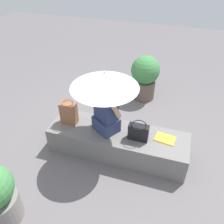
{
  "coord_description": "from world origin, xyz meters",
  "views": [
    {
      "loc": [
        -0.69,
        2.47,
        2.7
      ],
      "look_at": [
        0.09,
        -0.0,
        0.76
      ],
      "focal_mm": 37.18,
      "sensor_mm": 36.0,
      "label": 1
    }
  ],
  "objects_px": {
    "person_seated": "(106,109)",
    "magazine": "(165,139)",
    "handbag_black": "(69,113)",
    "parasol": "(104,80)",
    "tote_bag_canvas": "(138,132)",
    "planter_far": "(145,76)"
  },
  "relations": [
    {
      "from": "magazine",
      "to": "handbag_black",
      "type": "bearing_deg",
      "value": 11.15
    },
    {
      "from": "parasol",
      "to": "tote_bag_canvas",
      "type": "relative_size",
      "value": 3.58
    },
    {
      "from": "person_seated",
      "to": "parasol",
      "type": "bearing_deg",
      "value": 101.78
    },
    {
      "from": "tote_bag_canvas",
      "to": "magazine",
      "type": "bearing_deg",
      "value": -162.76
    },
    {
      "from": "handbag_black",
      "to": "magazine",
      "type": "height_order",
      "value": "handbag_black"
    },
    {
      "from": "tote_bag_canvas",
      "to": "handbag_black",
      "type": "bearing_deg",
      "value": -2.35
    },
    {
      "from": "person_seated",
      "to": "handbag_black",
      "type": "bearing_deg",
      "value": 1.14
    },
    {
      "from": "parasol",
      "to": "handbag_black",
      "type": "distance_m",
      "value": 0.93
    },
    {
      "from": "handbag_black",
      "to": "magazine",
      "type": "bearing_deg",
      "value": -177.22
    },
    {
      "from": "person_seated",
      "to": "planter_far",
      "type": "distance_m",
      "value": 1.72
    },
    {
      "from": "person_seated",
      "to": "handbag_black",
      "type": "distance_m",
      "value": 0.63
    },
    {
      "from": "person_seated",
      "to": "tote_bag_canvas",
      "type": "distance_m",
      "value": 0.56
    },
    {
      "from": "parasol",
      "to": "magazine",
      "type": "relative_size",
      "value": 3.62
    },
    {
      "from": "parasol",
      "to": "tote_bag_canvas",
      "type": "bearing_deg",
      "value": -177.18
    },
    {
      "from": "person_seated",
      "to": "magazine",
      "type": "distance_m",
      "value": 0.95
    },
    {
      "from": "tote_bag_canvas",
      "to": "magazine",
      "type": "relative_size",
      "value": 1.01
    },
    {
      "from": "person_seated",
      "to": "magazine",
      "type": "height_order",
      "value": "person_seated"
    },
    {
      "from": "magazine",
      "to": "tote_bag_canvas",
      "type": "bearing_deg",
      "value": 25.62
    },
    {
      "from": "handbag_black",
      "to": "planter_far",
      "type": "relative_size",
      "value": 0.41
    },
    {
      "from": "person_seated",
      "to": "tote_bag_canvas",
      "type": "height_order",
      "value": "person_seated"
    },
    {
      "from": "parasol",
      "to": "planter_far",
      "type": "distance_m",
      "value": 1.94
    },
    {
      "from": "parasol",
      "to": "magazine",
      "type": "height_order",
      "value": "parasol"
    }
  ]
}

